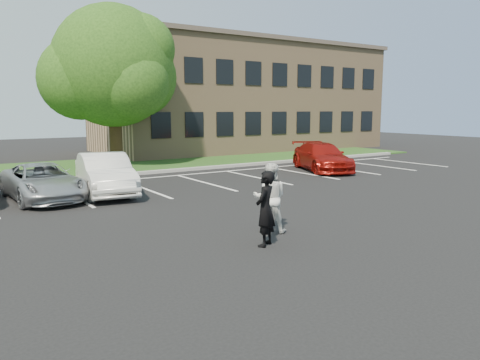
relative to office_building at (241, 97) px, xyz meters
name	(u,v)px	position (x,y,z in m)	size (l,w,h in m)	color
ground_plane	(261,231)	(-14.00, -21.99, -4.16)	(90.00, 90.00, 0.00)	black
curb	(112,175)	(-14.00, -9.99, -4.08)	(40.00, 0.30, 0.15)	gray
grass_strip	(88,167)	(-14.00, -5.99, -4.12)	(44.00, 8.00, 0.08)	#15440F
stall_lines	(166,183)	(-12.60, -13.04, -4.15)	(34.00, 5.36, 0.01)	white
office_building	(241,97)	(0.00, 0.00, 0.00)	(22.40, 10.40, 8.30)	#A2835F
tree	(114,69)	(-12.33, -5.98, 1.19)	(7.80, 7.20, 8.80)	black
man_black_suit	(265,209)	(-14.68, -23.09, -3.26)	(0.65, 0.43, 1.79)	black
man_white_shirt	(270,198)	(-13.83, -22.14, -3.25)	(0.89, 0.69, 1.83)	silver
car_silver_minivan	(43,182)	(-17.89, -14.20, -3.52)	(2.13, 4.63, 1.29)	#B0B2B8
car_white_sedan	(105,174)	(-15.69, -14.33, -3.38)	(1.64, 4.70, 1.55)	silver
car_red_compact	(322,157)	(-4.10, -13.81, -3.44)	(2.01, 4.94, 1.43)	maroon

